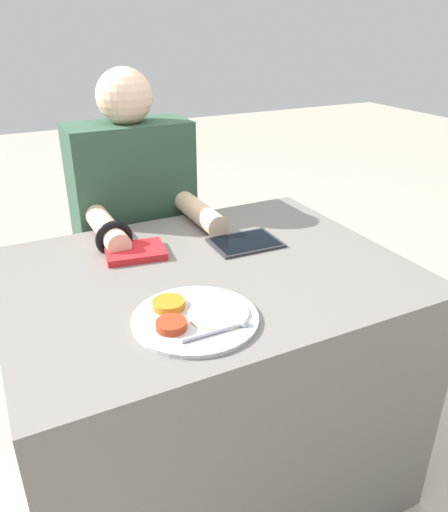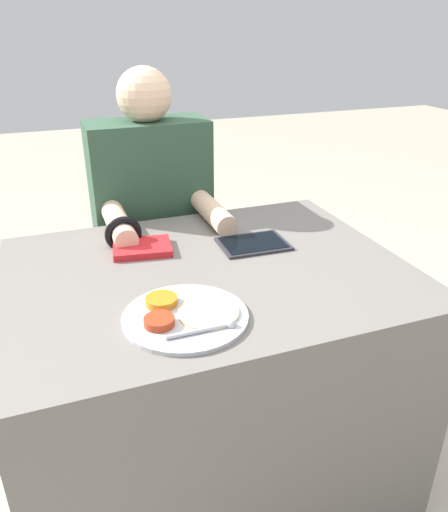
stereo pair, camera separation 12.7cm
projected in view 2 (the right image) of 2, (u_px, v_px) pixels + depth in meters
ground_plane at (211, 469)px, 1.67m from camera, size 12.00×12.00×0.00m
dining_table at (210, 380)px, 1.51m from camera, size 1.06×0.81×0.75m
thali_tray at (184, 315)px, 1.12m from camera, size 0.28×0.28×0.03m
red_notebook at (142, 248)px, 1.44m from camera, size 0.18×0.15×0.02m
tablet_device at (253, 244)px, 1.48m from camera, size 0.20×0.15×0.01m
person_diner at (155, 251)px, 1.87m from camera, size 0.41×0.48×1.23m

